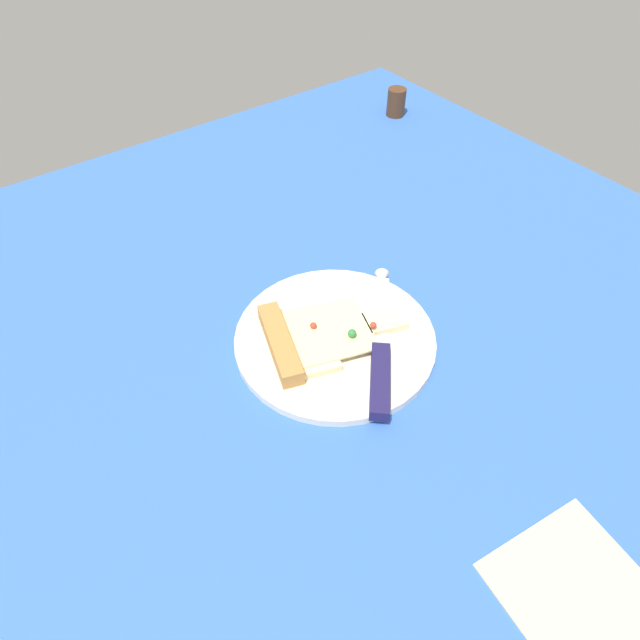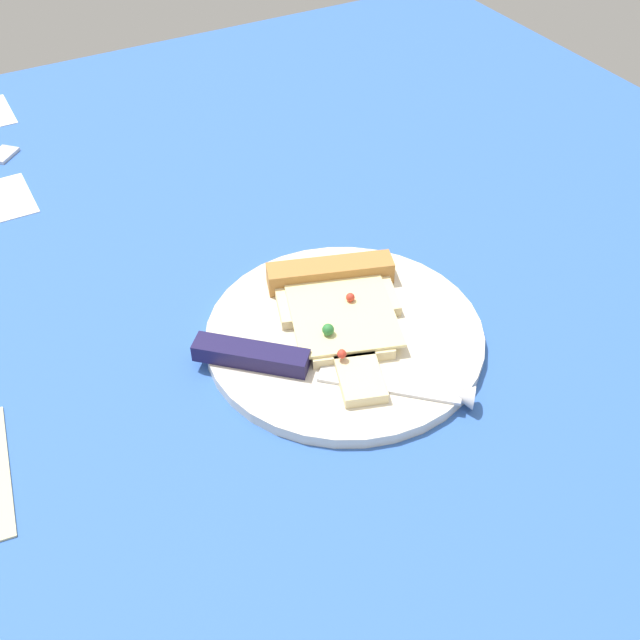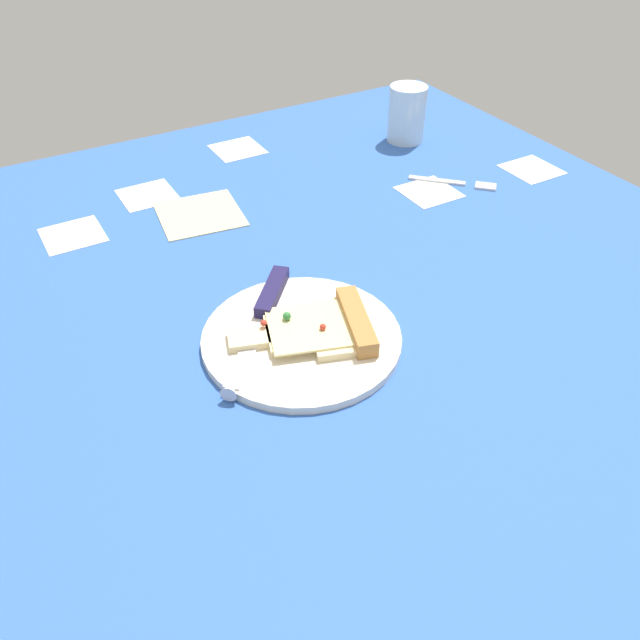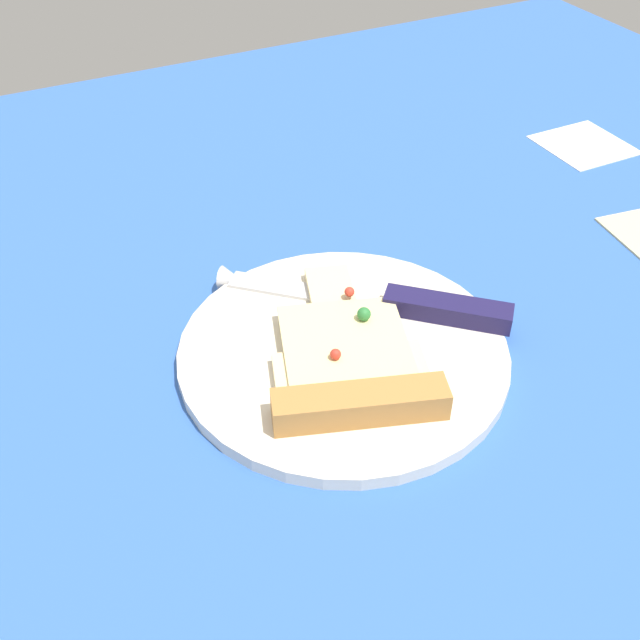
# 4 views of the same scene
# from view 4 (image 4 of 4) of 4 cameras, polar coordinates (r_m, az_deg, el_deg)

# --- Properties ---
(ground_plane) EXTENTS (1.32, 1.32, 0.03)m
(ground_plane) POSITION_cam_4_polar(r_m,az_deg,el_deg) (0.58, 8.17, -5.44)
(ground_plane) COLOR #3360B7
(ground_plane) RESTS_ON ground
(plate) EXTENTS (0.25, 0.25, 0.01)m
(plate) POSITION_cam_4_polar(r_m,az_deg,el_deg) (0.58, 1.73, -2.45)
(plate) COLOR silver
(plate) RESTS_ON ground_plane
(pizza_slice) EXTENTS (0.19, 0.14, 0.02)m
(pizza_slice) POSITION_cam_4_polar(r_m,az_deg,el_deg) (0.55, 2.21, -3.26)
(pizza_slice) COLOR beige
(pizza_slice) RESTS_ON plate
(knife) EXTENTS (0.18, 0.19, 0.02)m
(knife) POSITION_cam_4_polar(r_m,az_deg,el_deg) (0.61, 5.24, 1.38)
(knife) COLOR silver
(knife) RESTS_ON plate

